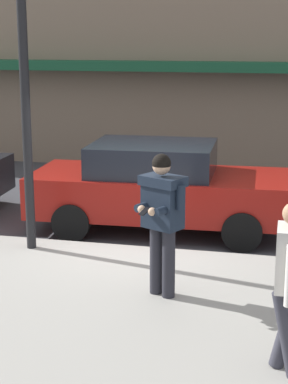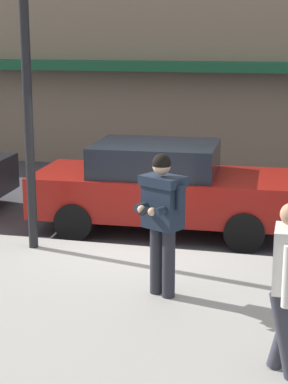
{
  "view_description": "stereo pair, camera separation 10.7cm",
  "coord_description": "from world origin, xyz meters",
  "px_view_note": "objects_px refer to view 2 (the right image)",
  "views": [
    {
      "loc": [
        2.24,
        -9.4,
        3.3
      ],
      "look_at": [
        0.53,
        -2.13,
        1.49
      ],
      "focal_mm": 60.0,
      "sensor_mm": 36.0,
      "label": 1
    },
    {
      "loc": [
        2.34,
        -9.37,
        3.3
      ],
      "look_at": [
        0.53,
        -2.13,
        1.49
      ],
      "focal_mm": 60.0,
      "sensor_mm": 36.0,
      "label": 2
    }
  ],
  "objects_px": {
    "man_texting_on_phone": "(162,210)",
    "pedestrian_in_light_coat": "(288,279)",
    "parked_sedan_mid": "(164,186)",
    "street_lamp_post": "(25,48)"
  },
  "relations": [
    {
      "from": "street_lamp_post",
      "to": "parked_sedan_mid",
      "type": "bearing_deg",
      "value": 47.05
    },
    {
      "from": "pedestrian_in_light_coat",
      "to": "man_texting_on_phone",
      "type": "bearing_deg",
      "value": 134.41
    },
    {
      "from": "parked_sedan_mid",
      "to": "pedestrian_in_light_coat",
      "type": "distance_m",
      "value": 5.24
    },
    {
      "from": "parked_sedan_mid",
      "to": "street_lamp_post",
      "type": "height_order",
      "value": "street_lamp_post"
    },
    {
      "from": "man_texting_on_phone",
      "to": "pedestrian_in_light_coat",
      "type": "height_order",
      "value": "man_texting_on_phone"
    },
    {
      "from": "parked_sedan_mid",
      "to": "pedestrian_in_light_coat",
      "type": "relative_size",
      "value": 2.69
    },
    {
      "from": "pedestrian_in_light_coat",
      "to": "street_lamp_post",
      "type": "relative_size",
      "value": 0.35
    },
    {
      "from": "parked_sedan_mid",
      "to": "street_lamp_post",
      "type": "distance_m",
      "value": 3.38
    },
    {
      "from": "pedestrian_in_light_coat",
      "to": "street_lamp_post",
      "type": "distance_m",
      "value": 5.28
    },
    {
      "from": "parked_sedan_mid",
      "to": "man_texting_on_phone",
      "type": "xyz_separation_m",
      "value": [
        0.67,
        -3.14,
        0.46
      ]
    }
  ]
}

